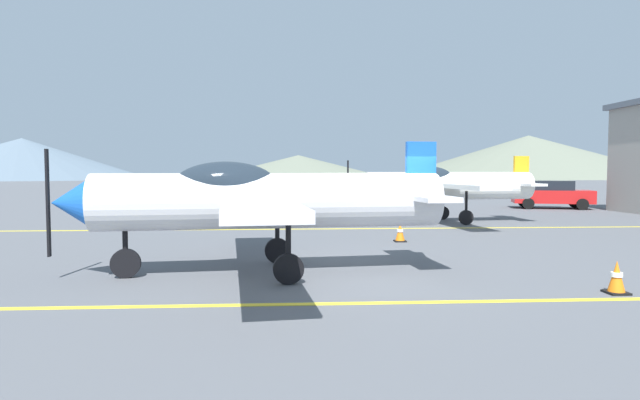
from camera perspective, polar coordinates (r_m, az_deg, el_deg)
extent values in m
plane|color=#54565B|center=(11.84, 6.66, -7.42)|extent=(400.00, 400.00, 0.00)
cube|color=yellow|center=(8.89, 10.21, -10.99)|extent=(80.00, 0.16, 0.01)
cube|color=yellow|center=(19.59, 2.59, -3.17)|extent=(80.00, 0.16, 0.01)
cylinder|color=silver|center=(11.06, -5.28, -0.09)|extent=(7.33, 1.97, 1.17)
cone|color=blue|center=(11.45, -25.64, -0.28)|extent=(0.85, 1.07, 1.00)
cube|color=black|center=(11.58, -27.67, -0.30)|extent=(0.06, 0.13, 2.13)
ellipsoid|color=#1E2833|center=(11.01, -10.27, 1.69)|extent=(2.23, 1.19, 0.96)
cube|color=silver|center=(11.03, -7.49, 0.17)|extent=(2.21, 9.45, 0.17)
cube|color=silver|center=(11.79, 10.95, 0.33)|extent=(1.05, 2.84, 0.11)
cube|color=blue|center=(11.77, 10.98, 3.18)|extent=(0.68, 0.20, 1.28)
cylinder|color=black|center=(11.28, -20.58, -3.84)|extent=(0.11, 0.11, 1.07)
cylinder|color=black|center=(11.36, -20.53, -6.53)|extent=(0.61, 0.19, 0.60)
cylinder|color=black|center=(12.30, -4.71, -3.08)|extent=(0.11, 0.11, 1.07)
cylinder|color=black|center=(12.37, -4.70, -5.55)|extent=(0.61, 0.19, 0.60)
cylinder|color=black|center=(9.98, -3.49, -4.54)|extent=(0.11, 0.11, 1.07)
cylinder|color=black|center=(10.07, -3.48, -7.56)|extent=(0.61, 0.19, 0.60)
cylinder|color=white|center=(22.74, 14.00, 1.51)|extent=(7.34, 1.99, 1.17)
cone|color=#F2A519|center=(21.43, 4.18, 1.50)|extent=(0.85, 1.08, 1.00)
cube|color=black|center=(21.33, 3.07, 1.50)|extent=(0.06, 0.13, 2.13)
ellipsoid|color=#1E2833|center=(22.36, 11.76, 2.42)|extent=(2.23, 1.20, 0.96)
cube|color=white|center=(22.57, 13.01, 1.65)|extent=(2.23, 9.45, 0.17)
cube|color=white|center=(24.27, 21.15, 1.62)|extent=(1.06, 2.84, 0.11)
cube|color=#F2A519|center=(24.26, 21.18, 3.00)|extent=(0.68, 0.20, 1.28)
cylinder|color=black|center=(21.73, 6.77, -0.37)|extent=(0.11, 0.11, 1.07)
cylinder|color=black|center=(21.77, 6.76, -1.77)|extent=(0.61, 0.19, 0.60)
cylinder|color=black|center=(23.93, 13.30, -0.10)|extent=(0.11, 0.11, 1.07)
cylinder|color=black|center=(23.96, 13.29, -1.38)|extent=(0.61, 0.19, 0.60)
cylinder|color=black|center=(21.80, 15.74, -0.45)|extent=(0.11, 0.11, 1.07)
cylinder|color=black|center=(21.84, 15.72, -1.86)|extent=(0.61, 0.19, 0.60)
cube|color=red|center=(33.03, 24.09, 0.35)|extent=(4.64, 2.98, 0.75)
cube|color=black|center=(32.98, 23.86, 1.48)|extent=(2.77, 2.22, 0.55)
cylinder|color=black|center=(32.46, 26.83, -0.42)|extent=(0.68, 0.40, 0.64)
cylinder|color=black|center=(34.21, 26.13, -0.24)|extent=(0.68, 0.40, 0.64)
cylinder|color=black|center=(31.93, 21.86, -0.36)|extent=(0.68, 0.40, 0.64)
cylinder|color=black|center=(33.71, 21.42, -0.18)|extent=(0.68, 0.40, 0.64)
cube|color=black|center=(10.76, 29.71, -8.80)|extent=(0.36, 0.36, 0.04)
cone|color=orange|center=(10.70, 29.76, -7.25)|extent=(0.29, 0.29, 0.55)
cylinder|color=white|center=(10.70, 29.76, -7.10)|extent=(0.20, 0.20, 0.08)
cube|color=black|center=(16.25, 8.77, -4.47)|extent=(0.36, 0.36, 0.04)
cone|color=orange|center=(16.21, 8.77, -3.43)|extent=(0.29, 0.29, 0.55)
cylinder|color=white|center=(16.21, 8.78, -3.34)|extent=(0.20, 0.20, 0.08)
cone|color=slate|center=(158.80, -29.84, 3.95)|extent=(64.65, 64.65, 10.85)
cone|color=slate|center=(162.75, -2.39, 3.68)|extent=(57.18, 57.18, 7.11)
cone|color=slate|center=(179.03, 21.85, 4.43)|extent=(87.25, 87.25, 13.48)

